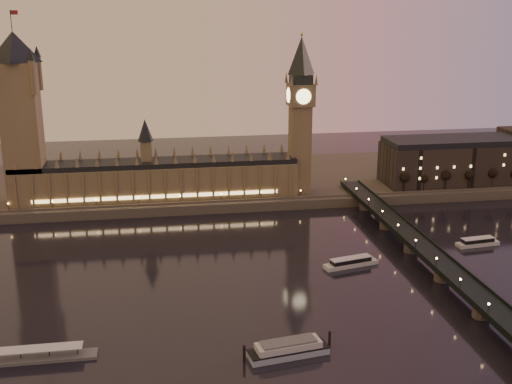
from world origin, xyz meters
The scene contains 16 objects.
ground centered at (0.00, 0.00, 0.00)m, with size 700.00×700.00×0.00m, color black.
far_embankment centered at (30.00, 165.00, 3.00)m, with size 560.00×130.00×6.00m, color #423D35.
palace_of_westminster centered at (-40.12, 120.99, 21.71)m, with size 180.00×26.62×52.00m.
victoria_tower centered at (-120.00, 121.00, 65.79)m, with size 31.68×31.68×118.00m.
big_ben centered at (53.99, 120.99, 63.95)m, with size 17.68×17.68×104.00m.
westminster_bridge centered at (91.61, 0.00, 5.52)m, with size 13.20×260.00×15.30m.
city_block centered at (194.94, 130.93, 22.24)m, with size 155.00×45.00×34.00m.
bare_tree_0 centered at (122.11, 109.00, 14.90)m, with size 5.87×5.87×11.93m.
bare_tree_1 centered at (138.15, 109.00, 14.90)m, with size 5.87×5.87×11.93m.
bare_tree_2 centered at (154.19, 109.00, 14.90)m, with size 5.87×5.87×11.93m.
bare_tree_3 centered at (170.23, 109.00, 14.90)m, with size 5.87×5.87×11.93m.
bare_tree_4 centered at (186.27, 109.00, 14.90)m, with size 5.87×5.87×11.93m.
cruise_boat_a centered at (54.38, 5.09, 2.02)m, with size 29.27×12.50×4.58m.
cruise_boat_b centered at (131.57, 21.92, 1.97)m, with size 24.79×8.77×4.48m.
moored_barge centered at (5.41, -74.12, 2.73)m, with size 34.88×13.20×6.47m.
pontoon_pier centered at (-86.93, -62.34, 1.23)m, with size 42.65×7.11×11.37m.
Camera 1 is at (-40.71, -283.24, 125.83)m, focal length 45.00 mm.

